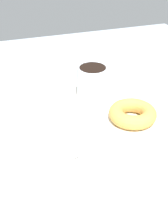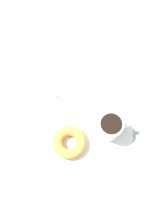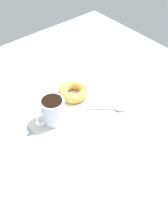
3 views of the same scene
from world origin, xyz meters
The scene contains 5 objects.
ground_plane centered at (0.00, 0.00, -1.00)cm, with size 120.00×120.00×2.00cm, color #99A8B7.
napkin centered at (-0.34, 2.35, 0.15)cm, with size 34.05×34.05×0.30cm, color white.
coffee_cup centered at (-5.60, -6.64, 4.89)cm, with size 7.92×11.34×8.91cm.
donut centered at (-11.05, 6.25, 2.01)cm, with size 11.22×11.22×3.42cm, color gold.
spoon centered at (4.14, 12.49, 0.70)cm, with size 10.74×11.58×0.90cm.
Camera 3 is at (44.31, -34.91, 63.45)cm, focal length 40.00 mm.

